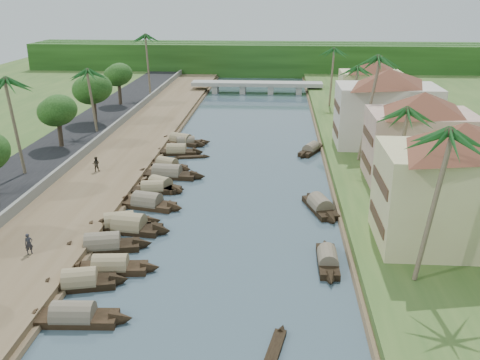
# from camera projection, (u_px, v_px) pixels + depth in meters

# --- Properties ---
(ground) EXTENTS (220.00, 220.00, 0.00)m
(ground) POSITION_uv_depth(u_px,v_px,m) (223.00, 238.00, 47.85)
(ground) COLOR #3C505B
(ground) RESTS_ON ground
(left_bank) EXTENTS (10.00, 180.00, 0.80)m
(left_bank) POSITION_uv_depth(u_px,v_px,m) (114.00, 162.00, 67.59)
(left_bank) COLOR brown
(left_bank) RESTS_ON ground
(right_bank) EXTENTS (16.00, 180.00, 1.20)m
(right_bank) POSITION_uv_depth(u_px,v_px,m) (395.00, 167.00, 65.18)
(right_bank) COLOR #315221
(right_bank) RESTS_ON ground
(road) EXTENTS (8.00, 180.00, 1.40)m
(road) POSITION_uv_depth(u_px,v_px,m) (48.00, 159.00, 68.06)
(road) COLOR black
(road) RESTS_ON ground
(retaining_wall) EXTENTS (0.40, 180.00, 1.10)m
(retaining_wall) POSITION_uv_depth(u_px,v_px,m) (80.00, 155.00, 67.55)
(retaining_wall) COLOR slate
(retaining_wall) RESTS_ON left_bank
(treeline) EXTENTS (120.00, 14.00, 8.00)m
(treeline) POSITION_uv_depth(u_px,v_px,m) (261.00, 59.00, 140.50)
(treeline) COLOR #16340E
(treeline) RESTS_ON ground
(bridge) EXTENTS (28.00, 4.00, 2.40)m
(bridge) POSITION_uv_depth(u_px,v_px,m) (257.00, 85.00, 114.95)
(bridge) COLOR gray
(bridge) RESTS_ON ground
(building_near) EXTENTS (14.85, 14.85, 10.20)m
(building_near) POSITION_uv_depth(u_px,v_px,m) (457.00, 184.00, 42.57)
(building_near) COLOR beige
(building_near) RESTS_ON right_bank
(building_mid) EXTENTS (14.11, 14.11, 9.70)m
(building_mid) POSITION_uv_depth(u_px,v_px,m) (420.00, 136.00, 57.62)
(building_mid) COLOR #D1AF94
(building_mid) RESTS_ON right_bank
(building_far) EXTENTS (15.59, 15.59, 10.20)m
(building_far) POSITION_uv_depth(u_px,v_px,m) (387.00, 107.00, 70.76)
(building_far) COLOR beige
(building_far) RESTS_ON right_bank
(building_distant) EXTENTS (12.62, 12.62, 9.20)m
(building_distant) POSITION_uv_depth(u_px,v_px,m) (370.00, 86.00, 89.66)
(building_distant) COLOR beige
(building_distant) RESTS_ON right_bank
(sampan_0) EXTENTS (8.27, 2.14, 2.16)m
(sampan_0) POSITION_uv_depth(u_px,v_px,m) (73.00, 317.00, 35.60)
(sampan_0) COLOR black
(sampan_0) RESTS_ON ground
(sampan_1) EXTENTS (7.52, 3.41, 2.19)m
(sampan_1) POSITION_uv_depth(u_px,v_px,m) (80.00, 282.00, 39.82)
(sampan_1) COLOR black
(sampan_1) RESTS_ON ground
(sampan_2) EXTENTS (8.06, 2.38, 2.11)m
(sampan_2) POSITION_uv_depth(u_px,v_px,m) (111.00, 267.00, 42.00)
(sampan_2) COLOR black
(sampan_2) RESTS_ON ground
(sampan_3) EXTENTS (8.78, 3.62, 2.30)m
(sampan_3) POSITION_uv_depth(u_px,v_px,m) (103.00, 245.00, 45.55)
(sampan_3) COLOR black
(sampan_3) RESTS_ON ground
(sampan_4) EXTENTS (8.13, 4.24, 2.27)m
(sampan_4) POSITION_uv_depth(u_px,v_px,m) (119.00, 224.00, 49.78)
(sampan_4) COLOR black
(sampan_4) RESTS_ON ground
(sampan_5) EXTENTS (8.39, 3.05, 2.57)m
(sampan_5) POSITION_uv_depth(u_px,v_px,m) (129.00, 227.00, 49.14)
(sampan_5) COLOR black
(sampan_5) RESTS_ON ground
(sampan_6) EXTENTS (8.25, 3.65, 2.38)m
(sampan_6) POSITION_uv_depth(u_px,v_px,m) (147.00, 203.00, 54.55)
(sampan_6) COLOR black
(sampan_6) RESTS_ON ground
(sampan_7) EXTENTS (7.33, 2.51, 1.95)m
(sampan_7) POSITION_uv_depth(u_px,v_px,m) (153.00, 189.00, 58.43)
(sampan_7) COLOR black
(sampan_7) RESTS_ON ground
(sampan_8) EXTENTS (6.63, 4.63, 2.10)m
(sampan_8) POSITION_uv_depth(u_px,v_px,m) (160.00, 185.00, 59.58)
(sampan_8) COLOR black
(sampan_8) RESTS_ON ground
(sampan_9) EXTENTS (9.69, 2.61, 2.39)m
(sampan_9) POSITION_uv_depth(u_px,v_px,m) (167.00, 174.00, 63.29)
(sampan_9) COLOR black
(sampan_9) RESTS_ON ground
(sampan_10) EXTENTS (7.14, 4.08, 2.00)m
(sampan_10) POSITION_uv_depth(u_px,v_px,m) (167.00, 165.00, 66.52)
(sampan_10) COLOR black
(sampan_10) RESTS_ON ground
(sampan_11) EXTENTS (7.64, 2.20, 2.18)m
(sampan_11) POSITION_uv_depth(u_px,v_px,m) (177.00, 151.00, 72.17)
(sampan_11) COLOR black
(sampan_11) RESTS_ON ground
(sampan_12) EXTENTS (7.52, 3.54, 1.83)m
(sampan_12) POSITION_uv_depth(u_px,v_px,m) (186.00, 143.00, 76.37)
(sampan_12) COLOR black
(sampan_12) RESTS_ON ground
(sampan_13) EXTENTS (8.54, 4.90, 2.31)m
(sampan_13) POSITION_uv_depth(u_px,v_px,m) (181.00, 141.00, 77.06)
(sampan_13) COLOR black
(sampan_13) RESTS_ON ground
(sampan_14) EXTENTS (1.62, 7.61, 1.89)m
(sampan_14) POSITION_uv_depth(u_px,v_px,m) (328.00, 260.00, 43.15)
(sampan_14) COLOR black
(sampan_14) RESTS_ON ground
(sampan_15) EXTENTS (3.98, 8.38, 2.21)m
(sampan_15) POSITION_uv_depth(u_px,v_px,m) (320.00, 206.00, 53.80)
(sampan_15) COLOR black
(sampan_15) RESTS_ON ground
(sampan_16) EXTENTS (4.59, 7.49, 1.91)m
(sampan_16) POSITION_uv_depth(u_px,v_px,m) (311.00, 150.00, 73.02)
(sampan_16) COLOR black
(sampan_16) RESTS_ON ground
(canoe_0) EXTENTS (1.90, 5.81, 0.76)m
(canoe_0) POSITION_uv_depth(u_px,v_px,m) (274.00, 351.00, 32.69)
(canoe_0) COLOR black
(canoe_0) RESTS_ON ground
(canoe_1) EXTENTS (4.66, 1.29, 0.74)m
(canoe_1) POSITION_uv_depth(u_px,v_px,m) (114.00, 230.00, 49.20)
(canoe_1) COLOR black
(canoe_1) RESTS_ON ground
(canoe_2) EXTENTS (5.10, 1.88, 0.74)m
(canoe_2) POSITION_uv_depth(u_px,v_px,m) (191.00, 157.00, 70.70)
(canoe_2) COLOR black
(canoe_2) RESTS_ON ground
(palm_0) EXTENTS (3.20, 3.20, 12.61)m
(palm_0) POSITION_uv_depth(u_px,v_px,m) (436.00, 135.00, 35.00)
(palm_0) COLOR #74624D
(palm_0) RESTS_ON ground
(palm_1) EXTENTS (3.20, 3.20, 10.88)m
(palm_1) POSITION_uv_depth(u_px,v_px,m) (401.00, 112.00, 49.50)
(palm_1) COLOR #74624D
(palm_1) RESTS_ON ground
(palm_2) EXTENTS (3.20, 3.20, 14.04)m
(palm_2) POSITION_uv_depth(u_px,v_px,m) (369.00, 60.00, 61.78)
(palm_2) COLOR #74624D
(palm_2) RESTS_ON ground
(palm_3) EXTENTS (3.20, 3.20, 10.31)m
(palm_3) POSITION_uv_depth(u_px,v_px,m) (354.00, 69.00, 80.86)
(palm_3) COLOR #74624D
(palm_3) RESTS_ON ground
(palm_5) EXTENTS (3.20, 3.20, 12.14)m
(palm_5) POSITION_uv_depth(u_px,v_px,m) (11.00, 82.00, 57.08)
(palm_5) COLOR #74624D
(palm_5) RESTS_ON ground
(palm_6) EXTENTS (3.20, 3.20, 10.45)m
(palm_6) POSITION_uv_depth(u_px,v_px,m) (91.00, 72.00, 75.63)
(palm_6) COLOR #74624D
(palm_6) RESTS_ON ground
(palm_7) EXTENTS (3.20, 3.20, 11.64)m
(palm_7) POSITION_uv_depth(u_px,v_px,m) (333.00, 50.00, 93.70)
(palm_7) COLOR #74624D
(palm_7) RESTS_ON ground
(palm_8) EXTENTS (3.20, 3.20, 13.11)m
(palm_8) POSITION_uv_depth(u_px,v_px,m) (147.00, 37.00, 101.25)
(palm_8) COLOR #74624D
(palm_8) RESTS_ON ground
(tree_3) EXTENTS (4.64, 4.64, 6.70)m
(tree_3) POSITION_uv_depth(u_px,v_px,m) (58.00, 111.00, 69.48)
(tree_3) COLOR #403124
(tree_3) RESTS_ON ground
(tree_4) EXTENTS (5.47, 5.47, 7.48)m
(tree_4) POSITION_uv_depth(u_px,v_px,m) (93.00, 89.00, 82.42)
(tree_4) COLOR #403124
(tree_4) RESTS_ON ground
(tree_5) EXTENTS (4.57, 4.57, 7.21)m
(tree_5) POSITION_uv_depth(u_px,v_px,m) (118.00, 75.00, 95.53)
(tree_5) COLOR #403124
(tree_5) RESTS_ON ground
(tree_6) EXTENTS (4.75, 4.75, 7.54)m
(tree_6) POSITION_uv_depth(u_px,v_px,m) (422.00, 103.00, 71.92)
(tree_6) COLOR #403124
(tree_6) RESTS_ON ground
(person_near) EXTENTS (0.76, 0.73, 1.76)m
(person_near) POSITION_uv_depth(u_px,v_px,m) (29.00, 244.00, 43.02)
(person_near) COLOR #26272E
(person_near) RESTS_ON left_bank
(person_far) EXTENTS (0.93, 0.76, 1.79)m
(person_far) POSITION_uv_depth(u_px,v_px,m) (96.00, 164.00, 62.79)
(person_far) COLOR #2E2820
(person_far) RESTS_ON left_bank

